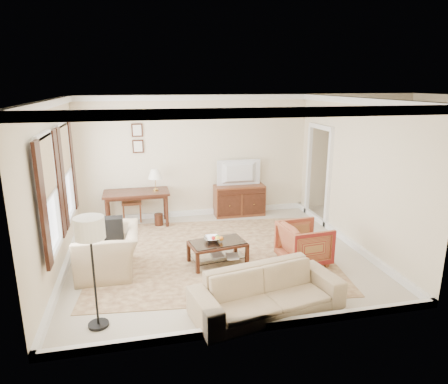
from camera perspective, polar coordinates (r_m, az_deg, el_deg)
name	(u,v)px	position (r m, az deg, el deg)	size (l,w,h in m)	color
room_shell	(217,124)	(7.02, -1.07, 9.72)	(5.51, 5.01, 2.91)	beige
annex_bedroom	(392,205)	(10.32, 22.82, -1.75)	(3.00, 2.70, 2.90)	beige
window_front	(49,195)	(6.48, -23.75, -0.35)	(0.12, 1.56, 1.80)	#CCB284
window_rear	(66,172)	(8.02, -21.70, 2.67)	(0.12, 1.56, 1.80)	#CCB284
doorway	(318,176)	(9.53, 13.28, 2.30)	(0.10, 1.12, 2.25)	white
rug	(213,254)	(7.70, -1.64, -8.82)	(4.33, 3.71, 0.01)	#5A2D1E
writing_desk	(136,196)	(9.22, -12.39, -0.59)	(1.45, 0.73, 0.79)	#411E12
desk_chair	(131,199)	(9.60, -13.09, -0.99)	(0.45, 0.45, 1.05)	brown
desk_lamp	(155,180)	(9.14, -9.80, 1.73)	(0.32, 0.32, 0.50)	silver
framed_prints	(138,138)	(9.40, -12.25, 7.54)	(0.25, 0.04, 0.68)	#411E12
sideboard	(239,200)	(9.80, 2.19, -1.18)	(1.22, 0.47, 0.75)	brown
tv	(240,165)	(9.57, 2.27, 3.87)	(1.02, 0.59, 0.13)	black
coffee_table	(218,247)	(7.21, -0.93, -7.85)	(1.07, 0.73, 0.42)	#411E12
fruit_bowl	(212,238)	(7.19, -1.70, -6.62)	(0.42, 0.42, 0.10)	silver
book_a	(211,256)	(7.24, -1.80, -9.07)	(0.28, 0.04, 0.38)	brown
book_b	(226,256)	(7.21, 0.35, -9.20)	(0.28, 0.03, 0.38)	brown
striped_armchair	(304,241)	(7.35, 11.40, -6.94)	(0.79, 0.74, 0.82)	maroon
club_armchair	(108,244)	(7.11, -16.26, -7.14)	(1.18, 0.76, 1.03)	tan
backpack	(114,227)	(7.12, -15.51, -4.89)	(0.32, 0.22, 0.40)	black
sofa	(268,285)	(5.77, 6.24, -13.09)	(2.14, 0.62, 0.84)	tan
floor_lamp	(90,236)	(5.33, -18.57, -6.02)	(0.38, 0.38, 1.54)	black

